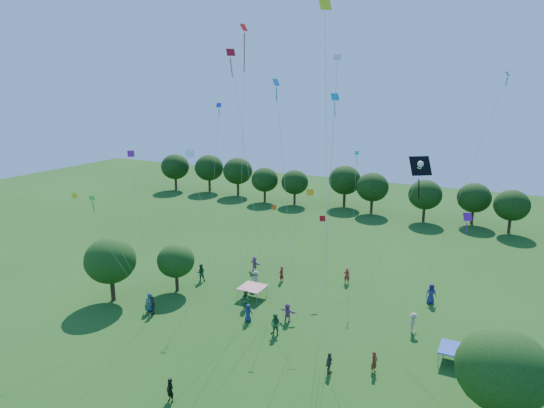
{
  "coord_description": "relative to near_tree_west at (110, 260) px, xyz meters",
  "views": [
    {
      "loc": [
        15.17,
        -15.93,
        19.36
      ],
      "look_at": [
        0.0,
        14.0,
        11.0
      ],
      "focal_mm": 32.0,
      "sensor_mm": 36.0,
      "label": 1
    }
  ],
  "objects": [
    {
      "name": "crowd_person_5",
      "position": [
        16.03,
        3.53,
        -3.05
      ],
      "size": [
        1.59,
        0.72,
        1.65
      ],
      "primitive_type": "imported",
      "rotation": [
        0.0,
        0.0,
        3.03
      ],
      "color": "#9A5A94",
      "rests_on": "ground"
    },
    {
      "name": "near_tree_east",
      "position": [
        32.23,
        -3.16,
        0.15
      ],
      "size": [
        5.1,
        5.1,
        6.32
      ],
      "color": "#422B19",
      "rests_on": "ground"
    },
    {
      "name": "small_kite_2",
      "position": [
        21.82,
        -4.13,
        14.17
      ],
      "size": [
        1.13,
        4.49,
        22.29
      ],
      "color": "#F8F616"
    },
    {
      "name": "crowd_person_14",
      "position": [
        11.72,
        4.03,
        -3.03
      ],
      "size": [
        0.95,
        0.82,
        1.7
      ],
      "primitive_type": "imported",
      "rotation": [
        0.0,
        0.0,
        2.61
      ],
      "color": "#2A633A",
      "rests_on": "ground"
    },
    {
      "name": "small_kite_5",
      "position": [
        28.33,
        4.21,
        5.21
      ],
      "size": [
        5.7,
        0.54,
        9.54
      ],
      "color": "#74178F"
    },
    {
      "name": "crowd_person_9",
      "position": [
        10.35,
        8.36,
        -2.99
      ],
      "size": [
        1.26,
        0.82,
        1.77
      ],
      "primitive_type": "imported",
      "rotation": [
        0.0,
        0.0,
        2.86
      ],
      "color": "#A49B83",
      "rests_on": "ground"
    },
    {
      "name": "tent_red_stripe",
      "position": [
        11.16,
        6.24,
        -2.84
      ],
      "size": [
        2.2,
        2.2,
        1.1
      ],
      "color": "red",
      "rests_on": "ground"
    },
    {
      "name": "crowd_person_1",
      "position": [
        11.9,
        10.88,
        -3.08
      ],
      "size": [
        0.52,
        0.67,
        1.59
      ],
      "primitive_type": "imported",
      "rotation": [
        0.0,
        0.0,
        4.46
      ],
      "color": "maroon",
      "rests_on": "ground"
    },
    {
      "name": "crowd_person_8",
      "position": [
        16.14,
        1.05,
        -2.98
      ],
      "size": [
        0.91,
        0.54,
        1.79
      ],
      "primitive_type": "imported",
      "rotation": [
        0.0,
        0.0,
        -0.07
      ],
      "color": "#285F32",
      "rests_on": "ground"
    },
    {
      "name": "crowd_person_10",
      "position": [
        21.73,
        -1.96,
        -3.11
      ],
      "size": [
        0.48,
        0.93,
        1.53
      ],
      "primitive_type": "imported",
      "rotation": [
        0.0,
        0.0,
        1.49
      ],
      "color": "#454137",
      "rests_on": "ground"
    },
    {
      "name": "small_kite_1",
      "position": [
        14.47,
        3.92,
        3.74
      ],
      "size": [
        0.44,
        0.77,
        8.44
      ],
      "color": "#CF4C0A"
    },
    {
      "name": "small_kite_8",
      "position": [
        16.24,
        11.65,
        2.27
      ],
      "size": [
        3.52,
        0.47,
        5.85
      ],
      "color": "#B80C0A"
    },
    {
      "name": "crowd_person_11",
      "position": [
        8.18,
        12.06,
        -3.05
      ],
      "size": [
        1.64,
        1.02,
        1.66
      ],
      "primitive_type": "imported",
      "rotation": [
        0.0,
        0.0,
        2.81
      ],
      "color": "#A05D9D",
      "rests_on": "ground"
    },
    {
      "name": "man_in_black",
      "position": [
        13.95,
        -9.32,
        -3.09
      ],
      "size": [
        0.66,
        0.49,
        1.58
      ],
      "primitive_type": "imported",
      "rotation": [
        0.0,
        0.0,
        -0.21
      ],
      "color": "black",
      "rests_on": "ground"
    },
    {
      "name": "near_tree_west",
      "position": [
        0.0,
        0.0,
        0.0
      ],
      "size": [
        4.6,
        4.6,
        5.96
      ],
      "color": "#422B19",
      "rests_on": "ground"
    },
    {
      "name": "small_kite_9",
      "position": [
        16.21,
        6.01,
        5.18
      ],
      "size": [
        2.91,
        3.37,
        9.5
      ],
      "color": "#FFA90D"
    },
    {
      "name": "small_kite_14",
      "position": [
        11.37,
        -2.02,
        8.36
      ],
      "size": [
        2.7,
        1.75,
        13.5
      ],
      "color": "white"
    },
    {
      "name": "crowd_person_4",
      "position": [
        5.13,
        -0.54,
        -3.02
      ],
      "size": [
        0.99,
        1.06,
        1.71
      ],
      "primitive_type": "imported",
      "rotation": [
        0.0,
        0.0,
        5.4
      ],
      "color": "#39312D",
      "rests_on": "ground"
    },
    {
      "name": "tent_blue",
      "position": [
        29.28,
        3.37,
        -2.84
      ],
      "size": [
        2.2,
        2.2,
        1.1
      ],
      "color": "#1C40BB",
      "rests_on": "ground"
    },
    {
      "name": "small_kite_10",
      "position": [
        2.35,
        -3.56,
        4.51
      ],
      "size": [
        4.38,
        3.03,
        9.77
      ],
      "color": "gold"
    },
    {
      "name": "crowd_person_0",
      "position": [
        26.13,
        12.51,
        -2.94
      ],
      "size": [
        1.06,
        0.85,
        1.88
      ],
      "primitive_type": "imported",
      "rotation": [
        0.0,
        0.0,
        0.44
      ],
      "color": "navy",
      "rests_on": "ground"
    },
    {
      "name": "crowd_person_12",
      "position": [
        4.53,
        -0.18,
        -3.02
      ],
      "size": [
        0.94,
        0.9,
        1.72
      ],
      "primitive_type": "imported",
      "rotation": [
        0.0,
        0.0,
        3.84
      ],
      "color": "navy",
      "rests_on": "ground"
    },
    {
      "name": "crowd_person_6",
      "position": [
        13.08,
        2.04,
        -3.1
      ],
      "size": [
        0.83,
        0.54,
        1.55
      ],
      "primitive_type": "imported",
      "rotation": [
        0.0,
        0.0,
        3.32
      ],
      "color": "navy",
      "rests_on": "ground"
    },
    {
      "name": "crowd_person_7",
      "position": [
        24.46,
        -0.47,
        -3.09
      ],
      "size": [
        0.56,
        0.68,
        1.58
      ],
      "primitive_type": "imported",
      "rotation": [
        0.0,
        0.0,
        1.23
      ],
      "color": "maroon",
      "rests_on": "ground"
    },
    {
      "name": "crowd_person_3",
      "position": [
        25.76,
        6.35,
        -3.03
      ],
      "size": [
        0.67,
        1.18,
        1.7
      ],
      "primitive_type": "imported",
      "rotation": [
        0.0,
        0.0,
        1.41
      ],
      "color": "#B5AD91",
      "rests_on": "ground"
    },
    {
      "name": "small_kite_12",
      "position": [
        17.11,
        0.01,
        11.06
      ],
      "size": [
        1.05,
        2.34,
        18.37
      ],
      "color": "#138BC7"
    },
    {
      "name": "small_kite_3",
      "position": [
        4.93,
        -4.63,
        4.96
      ],
      "size": [
        1.25,
        4.56,
        10.2
      ],
      "color": "#1C9A1C"
    },
    {
      "name": "crowd_person_13",
      "position": [
        17.89,
        13.46,
        -3.08
      ],
      "size": [
        0.68,
        0.54,
        1.6
      ],
      "primitive_type": "imported",
      "rotation": [
        0.0,
        0.0,
        3.43
      ],
      "color": "maroon",
      "rests_on": "ground"
    },
    {
      "name": "small_kite_7",
      "position": [
        17.92,
        14.82,
        5.96
      ],
      "size": [
        1.29,
        4.19,
        11.63
      ],
      "color": "#0DCC97"
    },
    {
      "name": "crowd_person_2",
      "position": [
        4.6,
        7.34,
        -2.98
      ],
      "size": [
        1.0,
        0.93,
        1.8
      ],
      "primitive_type": "imported",
      "rotation": [
        0.0,
        0.0,
        3.8
      ],
      "color": "#214E2F",
      "rests_on": "ground"
    },
    {
      "name": "small_kite_13",
      "position": [
        6.14,
        -2.75,
        7.38
      ],
      "size": [
        1.05,
        2.11,
        13.28
      ],
      "color": "#9D1A7E"
    },
    {
      "name": "small_kite_6",
      "position": [
        20.94,
        -0.43,
        10.94
      ],
      "size": [
        0.46,
        1.43,
        19.83
      ],
      "color": "silver"
    },
    {
      "name": "small_kite_15",
      "position": [
        18.89,
        5.21,
        11.06
      ],
      "size": [
        0.75,
        3.33,
        17.34
      ],
      "color": "#0C9EBC"
    },
    {
      "name": "small_kite_4",
      "position": [
        5.22,
        9.8,
        9.38
      ],
      "size": [
        1.38,
        1.29,
        16.24
      ],
      "color": "blue"
    },
    {
      "name": "pirate_kite",
      "position": [
        26.84,
        -2.85,
        10.78
      ],
      "size": [
        5.57,
        1.32,
        14.15
      ],
      "color": "black"
    },
    {
      "name": "near_tree_north",
      "position": [
        3.92,
        4.35,
        -0.82
      ],
      "size": [
        3.54,
        3.54,
        4.66
      ],
      "color": "#422B19",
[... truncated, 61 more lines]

